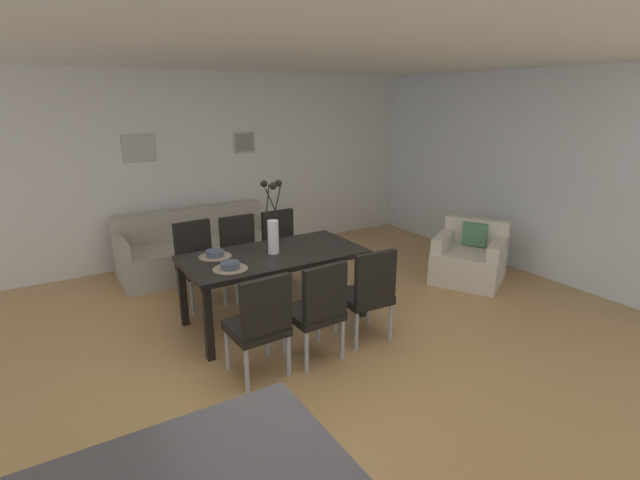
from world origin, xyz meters
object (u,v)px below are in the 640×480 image
dining_chair_near_right (198,259)px  dining_chair_far_left (318,307)px  centerpiece_vase (273,226)px  armchair (470,258)px  framed_picture_center (244,143)px  dining_chair_far_right (242,252)px  dining_chair_near_left (260,321)px  bowl_near_left (230,265)px  dining_chair_mid_left (368,291)px  framed_picture_left (139,148)px  dining_table (274,260)px  bowl_near_right (215,253)px  sofa (199,250)px  dining_chair_mid_right (283,245)px

dining_chair_near_right → dining_chair_far_left: size_ratio=1.00×
centerpiece_vase → armchair: (2.62, -0.26, -0.74)m
dining_chair_near_right → framed_picture_center: size_ratio=2.83×
dining_chair_far_right → dining_chair_near_right: bearing=177.1°
dining_chair_near_left → bowl_near_left: bearing=88.2°
dining_chair_mid_left → framed_picture_left: (-1.30, 3.25, 1.11)m
armchair → framed_picture_center: 3.53m
centerpiece_vase → bowl_near_left: bearing=-159.1°
armchair → dining_table: bearing=174.4°
bowl_near_right → framed_picture_left: framed_picture_left is taller
dining_chair_mid_left → centerpiece_vase: size_ratio=1.25×
dining_table → centerpiece_vase: (0.00, 0.00, 0.36)m
dining_chair_far_left → framed_picture_center: framed_picture_center is taller
dining_chair_near_left → dining_chair_near_right: bearing=88.6°
sofa → framed_picture_center: bearing=29.4°
dining_chair_far_right → dining_chair_mid_left: same height
framed_picture_center → bowl_near_left: bearing=-115.9°
dining_table → armchair: bearing=-5.6°
bowl_near_left → centerpiece_vase: bearing=20.9°
dining_chair_near_right → sofa: size_ratio=0.45×
sofa → bowl_near_right: bearing=-101.1°
framed_picture_center → centerpiece_vase: bearing=-106.9°
dining_chair_near_right → dining_chair_mid_left: 2.04m
bowl_near_left → dining_chair_mid_left: bearing=-29.8°
dining_chair_near_left → bowl_near_right: bearing=88.9°
dining_chair_mid_left → dining_chair_mid_right: size_ratio=1.00×
dining_chair_mid_right → bowl_near_left: size_ratio=5.41×
armchair → bowl_near_left: bearing=179.0°
framed_picture_left → centerpiece_vase: bearing=-73.1°
dining_table → armchair: armchair is taller
dining_table → dining_chair_near_left: bearing=-122.3°
dining_chair_near_left → framed_picture_center: bearing=68.6°
dining_chair_near_right → centerpiece_vase: bearing=-59.7°
bowl_near_right → sofa: (0.33, 1.68, -0.50)m
framed_picture_left → dining_chair_mid_right: bearing=-50.7°
dining_table → framed_picture_left: (-0.73, 2.42, 0.96)m
dining_table → dining_chair_mid_left: dining_chair_mid_left is taller
bowl_near_right → framed_picture_center: size_ratio=0.52×
dining_chair_near_left → framed_picture_center: size_ratio=2.83×
dining_chair_far_right → centerpiece_vase: (0.00, -0.86, 0.51)m
sofa → dining_table: bearing=-83.7°
dining_chair_mid_left → bowl_near_right: bearing=136.6°
bowl_near_right → bowl_near_left: bearing=-90.0°
dining_chair_near_right → dining_chair_far_right: (0.52, -0.03, 0.00)m
dining_chair_far_right → armchair: bearing=-23.2°
dining_chair_far_right → bowl_near_right: dining_chair_far_right is taller
dining_chair_mid_right → bowl_near_right: dining_chair_mid_right is taller
centerpiece_vase → armchair: centerpiece_vase is taller
dining_chair_far_right → bowl_near_left: (-0.54, -1.07, 0.27)m
dining_chair_mid_left → bowl_near_left: (-1.10, 0.63, 0.27)m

